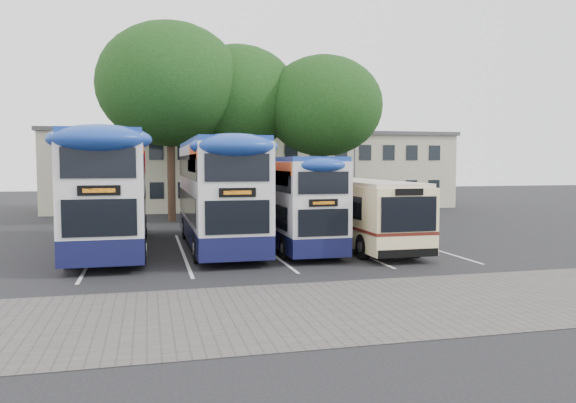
{
  "coord_description": "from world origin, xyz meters",
  "views": [
    {
      "loc": [
        -8.58,
        -18.42,
        3.73
      ],
      "look_at": [
        -2.74,
        5.0,
        2.04
      ],
      "focal_mm": 35.0,
      "sensor_mm": 36.0,
      "label": 1
    }
  ],
  "objects_px": {
    "bus_dd_mid": "(218,189)",
    "tree_right": "(323,106)",
    "tree_left": "(170,85)",
    "tree_mid": "(238,98)",
    "bus_single": "(358,209)",
    "lamp_post": "(355,144)",
    "bus_dd_left": "(111,187)",
    "bus_dd_right": "(291,198)"
  },
  "relations": [
    {
      "from": "bus_dd_mid",
      "to": "tree_right",
      "type": "bearing_deg",
      "value": 52.23
    },
    {
      "from": "tree_left",
      "to": "tree_right",
      "type": "distance_m",
      "value": 9.83
    },
    {
      "from": "tree_mid",
      "to": "bus_single",
      "type": "height_order",
      "value": "tree_mid"
    },
    {
      "from": "bus_single",
      "to": "tree_right",
      "type": "bearing_deg",
      "value": 80.07
    },
    {
      "from": "lamp_post",
      "to": "bus_dd_left",
      "type": "xyz_separation_m",
      "value": [
        -16.12,
        -13.61,
        -2.4
      ]
    },
    {
      "from": "tree_mid",
      "to": "lamp_post",
      "type": "bearing_deg",
      "value": 8.36
    },
    {
      "from": "bus_dd_left",
      "to": "bus_dd_right",
      "type": "height_order",
      "value": "bus_dd_left"
    },
    {
      "from": "tree_mid",
      "to": "bus_dd_right",
      "type": "xyz_separation_m",
      "value": [
        0.24,
        -13.24,
        -5.8
      ]
    },
    {
      "from": "lamp_post",
      "to": "tree_right",
      "type": "distance_m",
      "value": 5.29
    },
    {
      "from": "bus_dd_right",
      "to": "tree_left",
      "type": "bearing_deg",
      "value": 110.91
    },
    {
      "from": "tree_right",
      "to": "bus_dd_left",
      "type": "relative_size",
      "value": 0.91
    },
    {
      "from": "tree_mid",
      "to": "bus_dd_left",
      "type": "height_order",
      "value": "tree_mid"
    },
    {
      "from": "lamp_post",
      "to": "tree_mid",
      "type": "height_order",
      "value": "tree_mid"
    },
    {
      "from": "tree_mid",
      "to": "bus_dd_right",
      "type": "distance_m",
      "value": 14.46
    },
    {
      "from": "tree_right",
      "to": "bus_single",
      "type": "bearing_deg",
      "value": -99.93
    },
    {
      "from": "bus_dd_left",
      "to": "bus_single",
      "type": "relative_size",
      "value": 1.19
    },
    {
      "from": "tree_mid",
      "to": "bus_dd_mid",
      "type": "relative_size",
      "value": 1.02
    },
    {
      "from": "tree_left",
      "to": "bus_dd_right",
      "type": "bearing_deg",
      "value": -69.09
    },
    {
      "from": "lamp_post",
      "to": "bus_dd_right",
      "type": "distance_m",
      "value": 17.09
    },
    {
      "from": "bus_dd_left",
      "to": "bus_dd_mid",
      "type": "bearing_deg",
      "value": -3.31
    },
    {
      "from": "tree_left",
      "to": "bus_dd_left",
      "type": "distance_m",
      "value": 13.04
    },
    {
      "from": "lamp_post",
      "to": "bus_dd_left",
      "type": "relative_size",
      "value": 0.77
    },
    {
      "from": "bus_dd_left",
      "to": "bus_single",
      "type": "bearing_deg",
      "value": -7.16
    },
    {
      "from": "bus_single",
      "to": "bus_dd_right",
      "type": "bearing_deg",
      "value": 172.17
    },
    {
      "from": "tree_left",
      "to": "tree_right",
      "type": "height_order",
      "value": "tree_left"
    },
    {
      "from": "tree_mid",
      "to": "tree_right",
      "type": "distance_m",
      "value": 5.69
    },
    {
      "from": "lamp_post",
      "to": "tree_mid",
      "type": "xyz_separation_m",
      "value": [
        -8.75,
        -1.28,
        2.89
      ]
    },
    {
      "from": "bus_dd_mid",
      "to": "tree_mid",
      "type": "bearing_deg",
      "value": 77.03
    },
    {
      "from": "tree_left",
      "to": "lamp_post",
      "type": "bearing_deg",
      "value": 10.07
    },
    {
      "from": "tree_left",
      "to": "bus_dd_right",
      "type": "height_order",
      "value": "tree_left"
    },
    {
      "from": "bus_dd_mid",
      "to": "bus_dd_right",
      "type": "xyz_separation_m",
      "value": [
        3.13,
        -0.66,
        -0.4
      ]
    },
    {
      "from": "bus_dd_left",
      "to": "lamp_post",
      "type": "bearing_deg",
      "value": 40.17
    },
    {
      "from": "bus_dd_right",
      "to": "tree_mid",
      "type": "bearing_deg",
      "value": 91.02
    },
    {
      "from": "tree_mid",
      "to": "bus_dd_mid",
      "type": "xyz_separation_m",
      "value": [
        -2.9,
        -12.58,
        -5.4
      ]
    },
    {
      "from": "lamp_post",
      "to": "bus_dd_mid",
      "type": "distance_m",
      "value": 18.28
    },
    {
      "from": "bus_dd_mid",
      "to": "bus_single",
      "type": "distance_m",
      "value": 6.31
    },
    {
      "from": "lamp_post",
      "to": "bus_dd_right",
      "type": "xyz_separation_m",
      "value": [
        -8.51,
        -14.53,
        -2.92
      ]
    },
    {
      "from": "bus_dd_left",
      "to": "bus_dd_mid",
      "type": "relative_size",
      "value": 1.05
    },
    {
      "from": "tree_mid",
      "to": "bus_dd_left",
      "type": "bearing_deg",
      "value": -120.89
    },
    {
      "from": "tree_right",
      "to": "bus_dd_left",
      "type": "distance_m",
      "value": 16.99
    },
    {
      "from": "tree_left",
      "to": "bus_dd_right",
      "type": "distance_m",
      "value": 14.52
    },
    {
      "from": "tree_mid",
      "to": "tree_left",
      "type": "bearing_deg",
      "value": -166.59
    }
  ]
}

